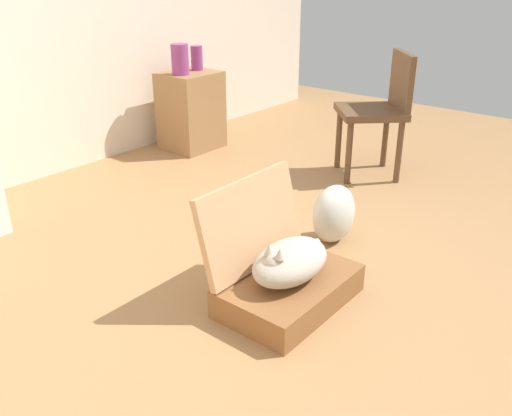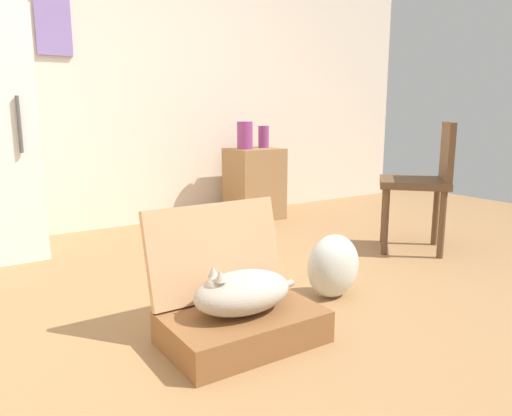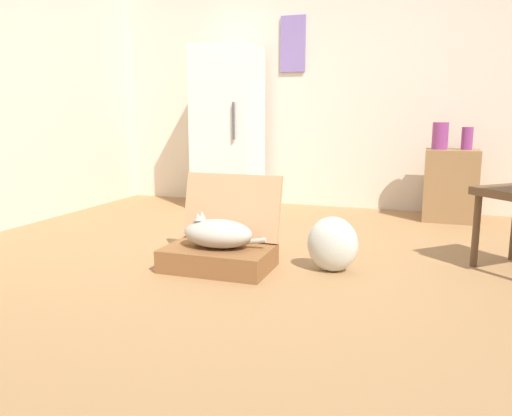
{
  "view_description": "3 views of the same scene",
  "coord_description": "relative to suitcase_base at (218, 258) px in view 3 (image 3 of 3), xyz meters",
  "views": [
    {
      "loc": [
        -2.1,
        -1.49,
        1.49
      ],
      "look_at": [
        -0.05,
        0.19,
        0.3
      ],
      "focal_mm": 38.68,
      "sensor_mm": 36.0,
      "label": 1
    },
    {
      "loc": [
        -1.32,
        -1.88,
        0.98
      ],
      "look_at": [
        -0.01,
        0.12,
        0.5
      ],
      "focal_mm": 34.37,
      "sensor_mm": 36.0,
      "label": 2
    },
    {
      "loc": [
        0.91,
        -2.97,
        0.94
      ],
      "look_at": [
        -0.24,
        0.36,
        0.29
      ],
      "focal_mm": 34.98,
      "sensor_mm": 36.0,
      "label": 3
    }
  ],
  "objects": [
    {
      "name": "ground_plane",
      "position": [
        0.29,
        0.21,
        -0.07
      ],
      "size": [
        7.68,
        7.68,
        0.0
      ],
      "primitive_type": "plane",
      "color": "#9E7247",
      "rests_on": "ground"
    },
    {
      "name": "wall_back",
      "position": [
        0.29,
        2.47,
        1.23
      ],
      "size": [
        6.4,
        0.15,
        2.6
      ],
      "color": "beige",
      "rests_on": "ground"
    },
    {
      "name": "wall_left",
      "position": [
        -2.17,
        0.76,
        1.23
      ],
      "size": [
        0.12,
        4.8,
        2.6
      ],
      "primitive_type": "cube",
      "color": "beige",
      "rests_on": "ground"
    },
    {
      "name": "suitcase_base",
      "position": [
        0.0,
        0.0,
        0.0
      ],
      "size": [
        0.66,
        0.43,
        0.14
      ],
      "primitive_type": "cube",
      "color": "brown",
      "rests_on": "ground"
    },
    {
      "name": "suitcase_lid",
      "position": [
        0.0,
        0.23,
        0.28
      ],
      "size": [
        0.66,
        0.14,
        0.43
      ],
      "primitive_type": "cube",
      "rotation": [
        1.32,
        0.0,
        0.0
      ],
      "color": "tan",
      "rests_on": "suitcase_base"
    },
    {
      "name": "cat",
      "position": [
        -0.01,
        0.0,
        0.16
      ],
      "size": [
        0.52,
        0.28,
        0.22
      ],
      "color": "#B2A899",
      "rests_on": "suitcase_base"
    },
    {
      "name": "plastic_bag_white",
      "position": [
        0.68,
        0.18,
        0.1
      ],
      "size": [
        0.31,
        0.21,
        0.34
      ],
      "primitive_type": "ellipsoid",
      "color": "silver",
      "rests_on": "ground"
    },
    {
      "name": "refrigerator",
      "position": [
        -0.75,
        2.01,
        0.74
      ],
      "size": [
        0.61,
        0.6,
        1.63
      ],
      "color": "silver",
      "rests_on": "ground"
    },
    {
      "name": "side_table",
      "position": [
        1.41,
        2.06,
        0.25
      ],
      "size": [
        0.46,
        0.4,
        0.65
      ],
      "primitive_type": "cube",
      "color": "olive",
      "rests_on": "ground"
    },
    {
      "name": "vase_tall",
      "position": [
        1.29,
        2.04,
        0.7
      ],
      "size": [
        0.14,
        0.14,
        0.24
      ],
      "primitive_type": "cylinder",
      "color": "#8C387A",
      "rests_on": "side_table"
    },
    {
      "name": "vase_short",
      "position": [
        1.52,
        2.08,
        0.68
      ],
      "size": [
        0.1,
        0.1,
        0.2
      ],
      "primitive_type": "cylinder",
      "color": "#8C387A",
      "rests_on": "side_table"
    }
  ]
}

